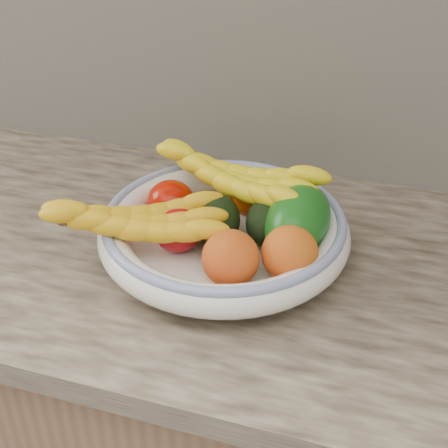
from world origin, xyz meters
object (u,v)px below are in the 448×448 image
banana_bunch_front (136,225)px  banana_bunch_back (234,182)px  green_mango (298,221)px  fruit_bowl (224,230)px

banana_bunch_front → banana_bunch_back: bearing=33.3°
green_mango → banana_bunch_front: size_ratio=0.51×
green_mango → banana_bunch_front: 0.24m
banana_bunch_back → green_mango: bearing=-13.3°
fruit_bowl → green_mango: 0.12m
green_mango → banana_bunch_back: size_ratio=0.46×
fruit_bowl → banana_bunch_front: bearing=-146.2°
fruit_bowl → green_mango: size_ratio=2.65×
fruit_bowl → banana_bunch_front: (-0.11, -0.07, 0.03)m
banana_bunch_back → fruit_bowl: bearing=-68.8°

